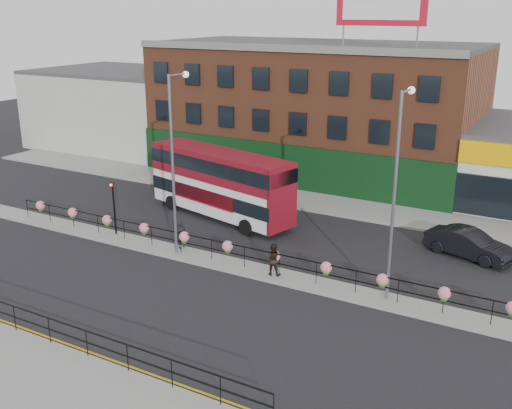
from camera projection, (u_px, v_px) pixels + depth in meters
The scene contains 18 objects.
ground at pixel (228, 266), 31.23m from camera, with size 120.00×120.00×0.00m, color black.
south_pavement at pixel (50, 384), 21.26m from camera, with size 60.00×4.00×0.15m, color gray.
north_pavement at pixel (320, 203), 41.15m from camera, with size 60.00×4.00×0.15m, color gray.
median at pixel (228, 264), 31.20m from camera, with size 60.00×1.60×0.15m, color gray.
yellow_line_inner at pixel (96, 354), 23.19m from camera, with size 60.00×0.10×0.01m, color gold.
yellow_line_outer at pixel (92, 357), 23.04m from camera, with size 60.00×0.10×0.01m, color gold.
brick_building at pixel (316, 109), 48.03m from camera, with size 25.00×12.21×10.30m.
warehouse_west at pixel (124, 108), 57.95m from camera, with size 15.50×12.00×7.30m.
billboard at pixel (381, 2), 38.38m from camera, with size 6.00×0.29×4.40m.
median_railing at pixel (228, 247), 30.90m from camera, with size 30.04×0.56×1.23m.
south_railing at pixel (49, 324), 23.49m from camera, with size 20.04×0.05×1.12m.
double_decker_bus at pixel (220, 177), 37.69m from camera, with size 10.92×4.99×4.30m.
car at pixel (469, 244), 32.10m from camera, with size 4.87×2.83×1.52m, color black.
pedestrian_a at pixel (181, 235), 32.95m from camera, with size 0.45×0.61×1.54m, color black.
pedestrian_b at pixel (273, 259), 29.56m from camera, with size 0.92×0.78×1.66m, color black.
lamp_column_west at pixel (175, 150), 30.96m from camera, with size 0.34×1.68×9.56m.
lamp_column_east at pixel (397, 179), 25.87m from camera, with size 0.34×1.66×9.44m.
traffic_light_median at pixel (113, 196), 34.51m from camera, with size 0.15×0.28×3.65m.
Camera 1 is at (15.33, -24.29, 12.74)m, focal length 42.00 mm.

